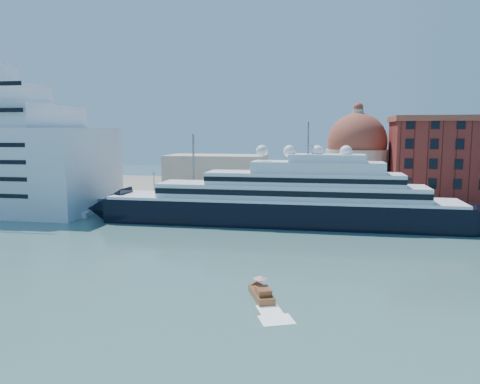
# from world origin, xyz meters

# --- Properties ---
(ground) EXTENTS (400.00, 400.00, 0.00)m
(ground) POSITION_xyz_m (0.00, 0.00, 0.00)
(ground) COLOR #386261
(ground) RESTS_ON ground
(quay) EXTENTS (180.00, 10.00, 2.50)m
(quay) POSITION_xyz_m (0.00, 34.00, 1.25)
(quay) COLOR gray
(quay) RESTS_ON ground
(land) EXTENTS (260.00, 72.00, 2.00)m
(land) POSITION_xyz_m (0.00, 75.00, 1.00)
(land) COLOR slate
(land) RESTS_ON ground
(quay_fence) EXTENTS (180.00, 0.10, 1.20)m
(quay_fence) POSITION_xyz_m (0.00, 29.50, 3.10)
(quay_fence) COLOR slate
(quay_fence) RESTS_ON quay
(superyacht) EXTENTS (90.88, 12.60, 27.16)m
(superyacht) POSITION_xyz_m (0.71, 23.00, 4.69)
(superyacht) COLOR black
(superyacht) RESTS_ON ground
(service_barge) EXTENTS (11.97, 6.79, 2.56)m
(service_barge) POSITION_xyz_m (-49.64, 21.58, 0.73)
(service_barge) COLOR white
(service_barge) RESTS_ON ground
(water_taxi) EXTENTS (4.21, 6.48, 2.93)m
(water_taxi) POSITION_xyz_m (5.97, -25.51, 0.70)
(water_taxi) COLOR maroon
(water_taxi) RESTS_ON ground
(warehouse) EXTENTS (43.00, 19.00, 23.25)m
(warehouse) POSITION_xyz_m (52.00, 52.00, 13.79)
(warehouse) COLOR maroon
(warehouse) RESTS_ON land
(church) EXTENTS (66.00, 18.00, 25.50)m
(church) POSITION_xyz_m (6.39, 57.72, 10.91)
(church) COLOR beige
(church) RESTS_ON land
(lamp_posts) EXTENTS (120.80, 2.40, 18.00)m
(lamp_posts) POSITION_xyz_m (-12.67, 32.27, 9.84)
(lamp_posts) COLOR slate
(lamp_posts) RESTS_ON quay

